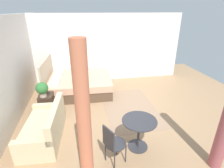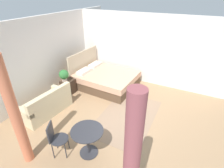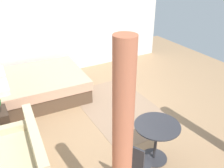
% 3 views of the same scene
% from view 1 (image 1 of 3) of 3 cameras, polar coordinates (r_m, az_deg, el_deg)
% --- Properties ---
extents(ground_plane, '(8.21, 9.11, 0.02)m').
position_cam_1_polar(ground_plane, '(5.42, 3.96, -8.45)').
color(ground_plane, '#9E7A56').
extents(wall_back, '(8.21, 0.12, 2.73)m').
position_cam_1_polar(wall_back, '(5.02, -31.62, 2.69)').
color(wall_back, silver).
rests_on(wall_back, ground).
extents(wall_right, '(0.12, 6.11, 2.73)m').
position_cam_1_polar(wall_right, '(7.30, -0.98, 11.69)').
color(wall_right, silver).
rests_on(wall_right, ground).
extents(area_rug, '(2.50, 1.55, 0.01)m').
position_cam_1_polar(area_rug, '(5.53, 5.84, -7.65)').
color(area_rug, '#93755B').
rests_on(area_rug, ground).
extents(bed, '(1.89, 2.31, 1.29)m').
position_cam_1_polar(bed, '(6.44, -11.14, -0.20)').
color(bed, brown).
rests_on(bed, ground).
extents(couch, '(1.62, 0.92, 0.83)m').
position_cam_1_polar(couch, '(4.48, -21.17, -13.44)').
color(couch, beige).
rests_on(couch, ground).
extents(nightstand, '(0.46, 0.39, 0.54)m').
position_cam_1_polar(nightstand, '(5.55, -20.72, -5.88)').
color(nightstand, '#38281E').
rests_on(nightstand, ground).
extents(potted_plant, '(0.34, 0.34, 0.44)m').
position_cam_1_polar(potted_plant, '(5.25, -22.10, -1.47)').
color(potted_plant, tan).
rests_on(potted_plant, nightstand).
extents(balcony_table, '(0.74, 0.74, 0.71)m').
position_cam_1_polar(balcony_table, '(3.87, 8.87, -14.29)').
color(balcony_table, '#2D2D33').
rests_on(balcony_table, ground).
extents(cafe_chair_near_window, '(0.55, 0.55, 0.89)m').
position_cam_1_polar(cafe_chair_near_window, '(3.45, 0.09, -18.68)').
color(cafe_chair_near_window, '#2D2D33').
rests_on(cafe_chair_near_window, ground).
extents(curtain_right, '(0.21, 0.21, 2.55)m').
position_cam_1_polar(curtain_right, '(2.61, -9.16, -13.93)').
color(curtain_right, '#D1704C').
rests_on(curtain_right, ground).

